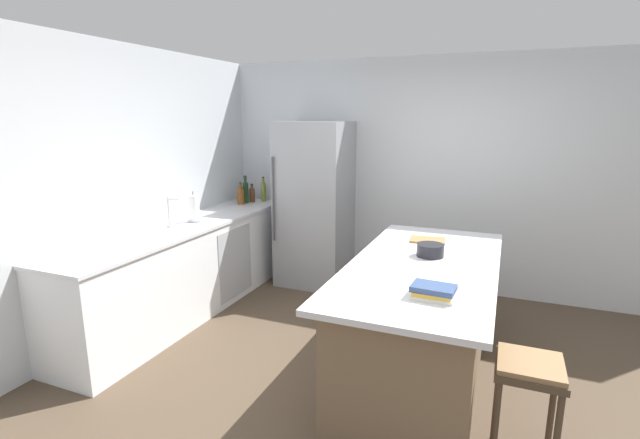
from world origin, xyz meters
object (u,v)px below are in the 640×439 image
wine_bottle (246,192)px  kitchen_island (421,319)px  sink_faucet (170,211)px  cookbook_stack (433,292)px  refrigerator (314,204)px  paper_towel_roll (194,209)px  olive_oil_bottle (263,191)px  bar_stool (529,381)px  syrup_bottle (252,195)px  mixing_bowl (430,250)px  cutting_board (428,240)px  whiskey_bottle (241,196)px

wine_bottle → kitchen_island: bearing=-32.0°
sink_faucet → cookbook_stack: bearing=-16.9°
refrigerator → paper_towel_roll: 1.42m
olive_oil_bottle → wine_bottle: wine_bottle is taller
bar_stool → syrup_bottle: bearing=143.2°
paper_towel_roll → mixing_bowl: (2.40, -0.25, -0.09)m
refrigerator → mixing_bowl: size_ratio=9.19×
cookbook_stack → cutting_board: (-0.24, 1.27, -0.03)m
wine_bottle → paper_towel_roll: bearing=-86.8°
paper_towel_roll → cutting_board: 2.32m
bar_stool → paper_towel_roll: bearing=159.4°
cookbook_stack → mixing_bowl: bearing=100.3°
olive_oil_bottle → wine_bottle: size_ratio=0.92×
wine_bottle → sink_faucet: bearing=-89.8°
mixing_bowl → cutting_board: size_ratio=0.66×
refrigerator → cutting_board: refrigerator is taller
sink_faucet → refrigerator: bearing=57.7°
paper_towel_roll → cutting_board: size_ratio=0.99×
refrigerator → kitchen_island: bearing=-45.5°
kitchen_island → mixing_bowl: size_ratio=10.74×
paper_towel_roll → mixing_bowl: size_ratio=1.51×
bar_stool → cookbook_stack: bearing=171.5°
paper_towel_roll → whiskey_bottle: (-0.07, 0.99, -0.03)m
bar_stool → mixing_bowl: bearing=127.5°
bar_stool → syrup_bottle: 3.94m
syrup_bottle → wine_bottle: wine_bottle is taller
bar_stool → cutting_board: (-0.79, 1.36, 0.38)m
cutting_board → bar_stool: bearing=-59.6°
syrup_bottle → whiskey_bottle: whiskey_bottle is taller
mixing_bowl → kitchen_island: bearing=-93.9°
cookbook_stack → cutting_board: 1.30m
sink_faucet → whiskey_bottle: size_ratio=1.13×
kitchen_island → syrup_bottle: syrup_bottle is taller
refrigerator → olive_oil_bottle: size_ratio=6.18×
sink_faucet → paper_towel_roll: size_ratio=0.96×
kitchen_island → wine_bottle: wine_bottle is taller
olive_oil_bottle → cookbook_stack: olive_oil_bottle is taller
sink_faucet → mixing_bowl: (2.46, 0.04, -0.12)m
kitchen_island → sink_faucet: 2.53m
syrup_bottle → whiskey_bottle: size_ratio=0.86×
paper_towel_roll → wine_bottle: wine_bottle is taller
paper_towel_roll → wine_bottle: size_ratio=0.93×
mixing_bowl → sink_faucet: bearing=-179.0°
paper_towel_roll → kitchen_island: bearing=-10.4°
wine_bottle → mixing_bowl: wine_bottle is taller
kitchen_island → cutting_board: 0.78m
paper_towel_roll → olive_oil_bottle: paper_towel_roll is taller
olive_oil_bottle → mixing_bowl: olive_oil_bottle is taller
bar_stool → sink_faucet: size_ratio=2.18×
syrup_bottle → mixing_bowl: syrup_bottle is taller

